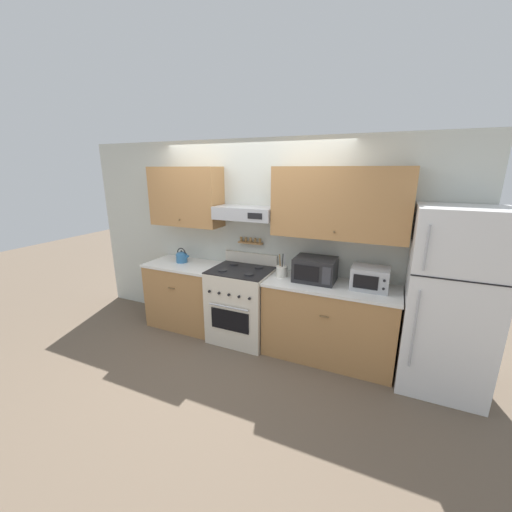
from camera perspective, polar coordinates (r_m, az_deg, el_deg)
The scene contains 10 objects.
ground_plane at distance 4.14m, azimuth -4.44°, elevation -16.34°, with size 16.00×16.00×0.00m, color brown.
wall_back at distance 4.04m, azimuth 0.41°, elevation 5.60°, with size 5.20×0.46×2.55m.
counter_left at distance 4.61m, azimuth -12.58°, elevation -6.80°, with size 1.03×0.62×0.92m.
counter_right at distance 3.85m, azimuth 13.08°, elevation -11.50°, with size 1.50×0.62×0.92m.
stove_range at distance 4.14m, azimuth -2.66°, elevation -8.71°, with size 0.75×0.67×1.10m.
refrigerator at distance 3.62m, azimuth 31.77°, elevation -7.19°, with size 0.79×0.69×1.86m.
tea_kettle at distance 4.51m, azimuth -13.35°, elevation -0.10°, with size 0.20×0.16×0.21m.
microwave at distance 3.71m, azimuth 10.70°, elevation -2.40°, with size 0.47×0.37×0.28m.
utensil_crock at distance 3.82m, azimuth 4.71°, elevation -2.72°, with size 0.14×0.14×0.28m.
toaster_oven at distance 3.62m, azimuth 20.00°, elevation -3.83°, with size 0.39×0.30×0.25m.
Camera 1 is at (1.71, -3.07, 2.19)m, focal length 22.00 mm.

